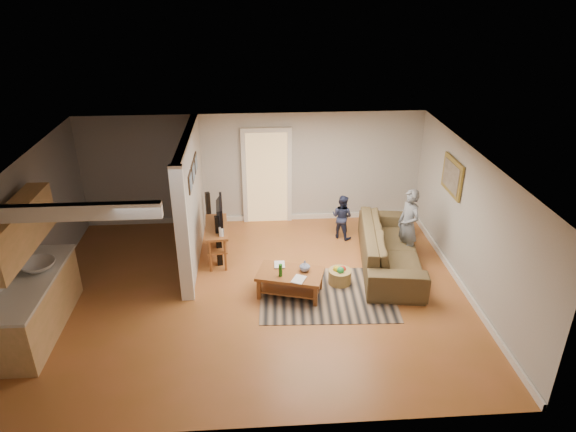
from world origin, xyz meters
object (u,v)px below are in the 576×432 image
object	(u,v)px
speaker_left	(219,241)
speaker_right	(209,212)
coffee_table	(291,277)
tv_console	(217,229)
toy_basket	(340,276)
child	(405,257)
toddler	(341,237)
sofa	(389,265)

from	to	relation	value
speaker_left	speaker_right	world-z (taller)	speaker_left
coffee_table	tv_console	size ratio (longest dim) A/B	1.10
speaker_right	toy_basket	world-z (taller)	speaker_right
toy_basket	tv_console	bearing A→B (deg)	154.66
speaker_right	child	size ratio (longest dim) A/B	0.63
speaker_right	toy_basket	distance (m)	3.43
child	tv_console	bearing A→B (deg)	-113.79
coffee_table	toddler	world-z (taller)	coffee_table
sofa	speaker_left	size ratio (longest dim) A/B	2.59
speaker_left	child	bearing A→B (deg)	-9.32
sofa	child	xyz separation A→B (m)	(0.40, 0.27, 0.00)
coffee_table	speaker_right	size ratio (longest dim) A/B	1.39
sofa	coffee_table	distance (m)	2.18
coffee_table	speaker_left	distance (m)	1.73
tv_console	toddler	distance (m)	2.77
speaker_left	child	xyz separation A→B (m)	(3.70, 0.02, -0.52)
tv_console	child	world-z (taller)	tv_console
coffee_table	speaker_right	world-z (taller)	speaker_right
sofa	toddler	bearing A→B (deg)	39.20
toy_basket	child	bearing A→B (deg)	29.90
tv_console	child	size ratio (longest dim) A/B	0.79
child	coffee_table	bearing A→B (deg)	-85.03
tv_console	toy_basket	world-z (taller)	tv_console
tv_console	toddler	world-z (taller)	tv_console
sofa	coffee_table	bearing A→B (deg)	121.12
tv_console	toy_basket	distance (m)	2.56
tv_console	toy_basket	bearing A→B (deg)	-29.39
toy_basket	toddler	distance (m)	1.83
sofa	toy_basket	distance (m)	1.22
sofa	tv_console	size ratio (longest dim) A/B	2.33
coffee_table	tv_console	xyz separation A→B (m)	(-1.35, 1.35, 0.30)
tv_console	speaker_right	distance (m)	1.26
sofa	speaker_left	bearing A→B (deg)	93.60
tv_console	toddler	bearing A→B (deg)	11.49
coffee_table	toddler	bearing A→B (deg)	59.15
toddler	child	bearing A→B (deg)	177.57
sofa	speaker_right	xyz separation A→B (m)	(-3.60, 1.72, 0.46)
tv_console	speaker_right	bearing A→B (deg)	98.15
speaker_left	toddler	world-z (taller)	speaker_left
child	toddler	world-z (taller)	child
speaker_right	speaker_left	bearing A→B (deg)	-98.92
speaker_left	toy_basket	world-z (taller)	speaker_left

